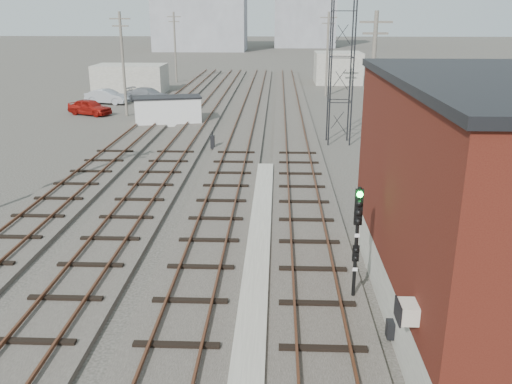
# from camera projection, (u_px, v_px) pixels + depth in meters

# --- Properties ---
(ground) EXTENTS (320.00, 320.00, 0.00)m
(ground) POSITION_uv_depth(u_px,v_px,m) (268.00, 93.00, 62.82)
(ground) COLOR #282621
(ground) RESTS_ON ground
(track_right) EXTENTS (3.20, 90.00, 0.39)m
(track_right) POSITION_uv_depth(u_px,v_px,m) (294.00, 130.00, 42.77)
(track_right) COLOR #332D28
(track_right) RESTS_ON ground
(track_mid_right) EXTENTS (3.20, 90.00, 0.39)m
(track_mid_right) POSITION_uv_depth(u_px,v_px,m) (244.00, 129.00, 42.93)
(track_mid_right) COLOR #332D28
(track_mid_right) RESTS_ON ground
(track_mid_left) EXTENTS (3.20, 90.00, 0.39)m
(track_mid_left) POSITION_uv_depth(u_px,v_px,m) (194.00, 129.00, 43.08)
(track_mid_left) COLOR #332D28
(track_mid_left) RESTS_ON ground
(track_left) EXTENTS (3.20, 90.00, 0.39)m
(track_left) POSITION_uv_depth(u_px,v_px,m) (144.00, 128.00, 43.24)
(track_left) COLOR #332D28
(track_left) RESTS_ON ground
(platform_curb) EXTENTS (0.90, 28.00, 0.26)m
(platform_curb) POSITION_uv_depth(u_px,v_px,m) (256.00, 273.00, 19.13)
(platform_curb) COLOR gray
(platform_curb) RESTS_ON ground
(brick_building) EXTENTS (6.54, 12.20, 7.22)m
(brick_building) POSITION_uv_depth(u_px,v_px,m) (492.00, 201.00, 15.86)
(brick_building) COLOR gray
(brick_building) RESTS_ON ground
(lattice_tower) EXTENTS (1.60, 1.60, 15.00)m
(lattice_tower) POSITION_uv_depth(u_px,v_px,m) (343.00, 34.00, 36.53)
(lattice_tower) COLOR black
(lattice_tower) RESTS_ON ground
(utility_pole_left_b) EXTENTS (1.80, 0.24, 9.00)m
(utility_pole_left_b) POSITION_uv_depth(u_px,v_px,m) (123.00, 62.00, 47.57)
(utility_pole_left_b) COLOR #595147
(utility_pole_left_b) RESTS_ON ground
(utility_pole_left_c) EXTENTS (1.80, 0.24, 9.00)m
(utility_pole_left_c) POSITION_uv_depth(u_px,v_px,m) (175.00, 45.00, 71.28)
(utility_pole_left_c) COLOR #595147
(utility_pole_left_c) RESTS_ON ground
(utility_pole_right_a) EXTENTS (1.80, 0.24, 9.00)m
(utility_pole_right_a) POSITION_uv_depth(u_px,v_px,m) (372.00, 88.00, 30.71)
(utility_pole_right_a) COLOR #595147
(utility_pole_right_a) RESTS_ON ground
(utility_pole_right_b) EXTENTS (1.80, 0.24, 9.00)m
(utility_pole_right_b) POSITION_uv_depth(u_px,v_px,m) (327.00, 52.00, 59.16)
(utility_pole_right_b) COLOR #595147
(utility_pole_right_b) RESTS_ON ground
(shed_left) EXTENTS (8.00, 5.00, 3.20)m
(shed_left) POSITION_uv_depth(u_px,v_px,m) (131.00, 79.00, 62.94)
(shed_left) COLOR gray
(shed_left) RESTS_ON ground
(shed_right) EXTENTS (6.00, 6.00, 4.00)m
(shed_right) POSITION_uv_depth(u_px,v_px,m) (338.00, 68.00, 71.32)
(shed_right) COLOR gray
(shed_right) RESTS_ON ground
(signal_mast) EXTENTS (0.40, 0.41, 3.87)m
(signal_mast) POSITION_uv_depth(u_px,v_px,m) (357.00, 237.00, 16.83)
(signal_mast) COLOR gray
(signal_mast) RESTS_ON ground
(switch_stand) EXTENTS (0.28, 0.28, 1.17)m
(switch_stand) POSITION_uv_depth(u_px,v_px,m) (213.00, 142.00, 36.75)
(switch_stand) COLOR black
(switch_stand) RESTS_ON ground
(site_trailer) EXTENTS (5.95, 3.71, 2.33)m
(site_trailer) POSITION_uv_depth(u_px,v_px,m) (168.00, 110.00, 44.97)
(site_trailer) COLOR silver
(site_trailer) RESTS_ON ground
(car_red) EXTENTS (4.55, 3.24, 1.44)m
(car_red) POSITION_uv_depth(u_px,v_px,m) (90.00, 107.00, 49.30)
(car_red) COLOR maroon
(car_red) RESTS_ON ground
(car_silver) EXTENTS (4.72, 2.57, 1.48)m
(car_silver) POSITION_uv_depth(u_px,v_px,m) (107.00, 97.00, 55.33)
(car_silver) COLOR #9A9CA1
(car_silver) RESTS_ON ground
(car_grey) EXTENTS (5.28, 3.55, 1.42)m
(car_grey) POSITION_uv_depth(u_px,v_px,m) (149.00, 95.00, 56.80)
(car_grey) COLOR gray
(car_grey) RESTS_ON ground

